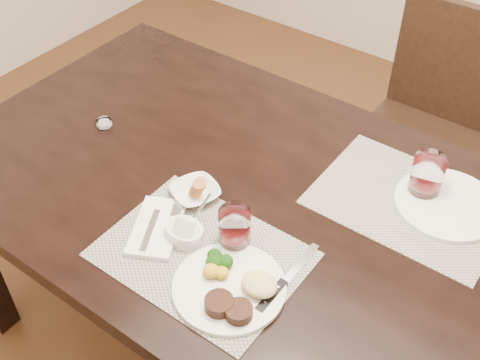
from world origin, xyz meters
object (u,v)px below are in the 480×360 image
Objects in this scene: cracker_bowl at (196,192)px; far_plate at (447,204)px; chair_far at (430,116)px; dinner_plate at (233,288)px; wine_glass_near at (235,230)px; steak_knife at (279,288)px.

far_plate is at bearing 33.35° from cracker_bowl.
chair_far is 3.45× the size of far_plate.
dinner_plate is 0.15m from wine_glass_near.
far_plate is (0.28, -0.68, 0.26)m from chair_far.
far_plate is at bearing -67.91° from chair_far.
chair_far reaches higher than far_plate.
steak_knife is at bearing 16.61° from dinner_plate.
steak_knife is at bearing -112.74° from far_plate.
chair_far reaches higher than cracker_bowl.
wine_glass_near is at bearing 101.64° from dinner_plate.
far_plate is (0.36, 0.42, -0.04)m from wine_glass_near.
cracker_bowl is 0.63m from far_plate.
wine_glass_near is at bearing 161.55° from steak_knife.
chair_far is 1.10m from cracker_bowl.
steak_knife is 0.17m from wine_glass_near.
steak_knife is 0.51m from far_plate.
cracker_bowl reaches higher than far_plate.
steak_knife is (0.08, -1.15, 0.26)m from chair_far.
dinner_plate is (0.00, -1.22, 0.26)m from chair_far.
chair_far reaches higher than dinner_plate.
chair_far reaches higher than wine_glass_near.
dinner_plate is 0.10m from steak_knife.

